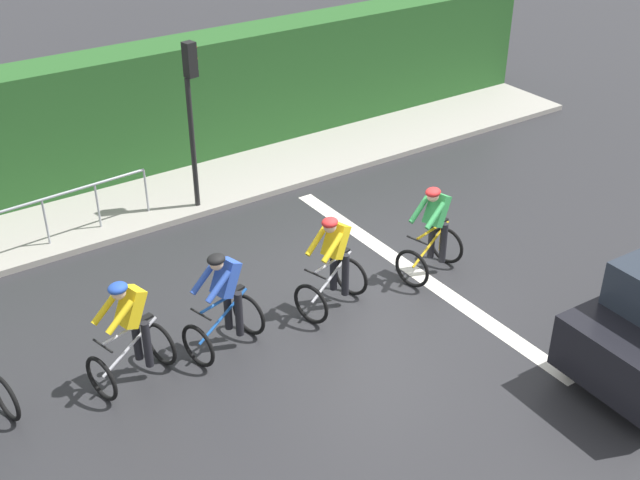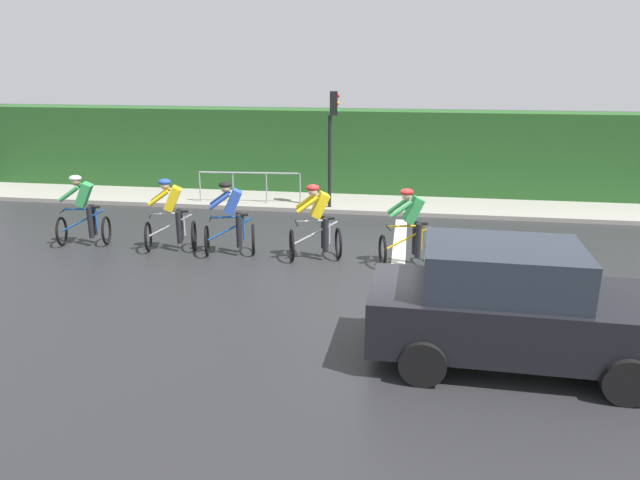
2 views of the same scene
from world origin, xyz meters
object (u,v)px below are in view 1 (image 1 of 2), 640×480
cyclist_fourth (333,264)px  cyclist_trailing (433,233)px  cyclist_second (130,333)px  traffic_light_near_crossing (192,102)px  pedestrian_railing_kerbside (70,203)px  cyclist_mid (224,303)px

cyclist_fourth → cyclist_trailing: size_ratio=1.00×
cyclist_second → traffic_light_near_crossing: (4.11, -3.09, 1.43)m
cyclist_trailing → traffic_light_near_crossing: traffic_light_near_crossing is taller
cyclist_fourth → traffic_light_near_crossing: bearing=3.3°
cyclist_trailing → pedestrian_railing_kerbside: (4.50, 4.66, -0.03)m
cyclist_mid → cyclist_second: bearing=86.6°
cyclist_fourth → cyclist_second: bearing=88.3°
cyclist_fourth → traffic_light_near_crossing: (4.21, 0.24, 1.43)m
cyclist_trailing → cyclist_mid: bearing=88.1°
traffic_light_near_crossing → cyclist_trailing: bearing=-152.9°
cyclist_mid → pedestrian_railing_kerbside: bearing=10.1°
cyclist_second → cyclist_trailing: size_ratio=1.00×
cyclist_second → traffic_light_near_crossing: size_ratio=0.50×
cyclist_trailing → cyclist_fourth: bearing=86.8°
traffic_light_near_crossing → pedestrian_railing_kerbside: bearing=85.9°
cyclist_second → pedestrian_railing_kerbside: (4.29, -0.64, -0.03)m
cyclist_fourth → pedestrian_railing_kerbside: cyclist_fourth is taller
cyclist_second → cyclist_trailing: (-0.21, -5.30, 0.00)m
pedestrian_railing_kerbside → cyclist_trailing: bearing=-134.0°
cyclist_mid → cyclist_trailing: same height
cyclist_second → cyclist_trailing: 5.30m
cyclist_second → cyclist_fourth: size_ratio=1.00×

